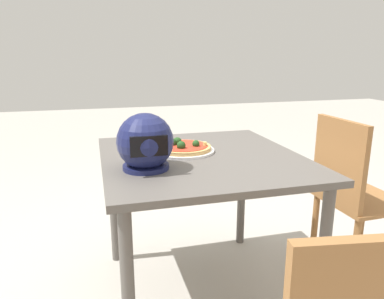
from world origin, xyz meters
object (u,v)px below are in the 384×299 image
dining_table (201,173)px  chair_side (351,191)px  pizza (183,147)px  drinking_glass (147,132)px  motorcycle_helmet (145,143)px

dining_table → chair_side: size_ratio=1.11×
pizza → chair_side: size_ratio=0.31×
pizza → chair_side: bearing=171.0°
drinking_glass → chair_side: chair_side is taller
drinking_glass → chair_side: size_ratio=0.11×
dining_table → motorcycle_helmet: (0.29, 0.14, 0.20)m
pizza → chair_side: (-0.90, 0.14, -0.27)m
dining_table → pizza: (0.07, -0.09, 0.12)m
motorcycle_helmet → dining_table: bearing=-153.2°
motorcycle_helmet → drinking_glass: (-0.08, -0.50, -0.06)m
dining_table → drinking_glass: 0.43m
drinking_glass → dining_table: bearing=120.3°
motorcycle_helmet → drinking_glass: 0.51m
chair_side → pizza: bearing=-9.0°
pizza → drinking_glass: (0.14, -0.27, 0.03)m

